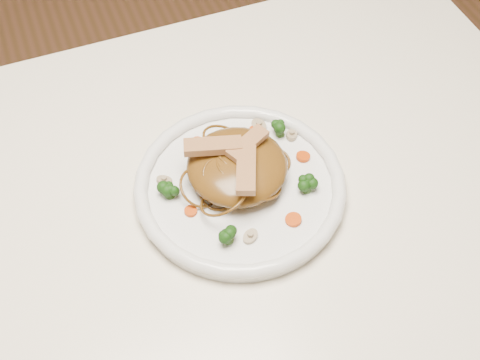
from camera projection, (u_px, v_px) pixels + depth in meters
name	position (u px, v px, depth m)	size (l,w,h in m)	color
table	(190.00, 257.00, 0.95)	(1.20, 0.80, 0.75)	#F2E7CD
plate	(240.00, 190.00, 0.89)	(0.29, 0.29, 0.02)	white
noodle_mound	(237.00, 166.00, 0.87)	(0.14, 0.14, 0.05)	brown
chicken_a	(248.00, 143.00, 0.86)	(0.07, 0.02, 0.01)	tan
chicken_b	(213.00, 146.00, 0.86)	(0.08, 0.03, 0.01)	tan
chicken_c	(246.00, 170.00, 0.83)	(0.08, 0.03, 0.01)	tan
broccoli_0	(281.00, 127.00, 0.93)	(0.03, 0.03, 0.03)	#19440E
broccoli_1	(169.00, 190.00, 0.86)	(0.02, 0.02, 0.03)	#19440E
broccoli_2	(228.00, 234.00, 0.82)	(0.03, 0.03, 0.03)	#19440E
broccoli_3	(307.00, 184.00, 0.87)	(0.02, 0.02, 0.03)	#19440E
carrot_0	(255.00, 131.00, 0.94)	(0.02, 0.02, 0.01)	#D64507
carrot_1	(191.00, 211.00, 0.85)	(0.02, 0.02, 0.01)	#D64507
carrot_2	(303.00, 157.00, 0.91)	(0.02, 0.02, 0.01)	#D64507
carrot_3	(198.00, 143.00, 0.93)	(0.02, 0.02, 0.01)	#D64507
carrot_4	(293.00, 220.00, 0.85)	(0.02, 0.02, 0.01)	#D64507
mushroom_0	(250.00, 236.00, 0.83)	(0.02, 0.02, 0.01)	tan
mushroom_1	(292.00, 135.00, 0.94)	(0.02, 0.02, 0.01)	tan
mushroom_2	(164.00, 181.00, 0.89)	(0.02, 0.02, 0.01)	tan
mushroom_3	(259.00, 126.00, 0.95)	(0.03, 0.03, 0.01)	tan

